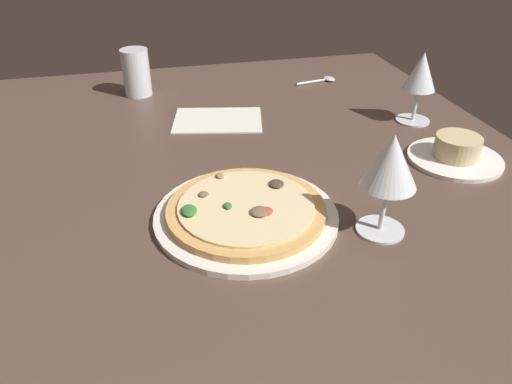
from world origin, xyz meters
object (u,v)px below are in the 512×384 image
at_px(pizza_main, 246,212).
at_px(paper_menu, 218,120).
at_px(ramekin_on_saucer, 456,152).
at_px(wine_glass_far, 390,165).
at_px(water_glass, 137,75).
at_px(spoon, 324,80).
at_px(wine_glass_near, 421,74).

height_order(pizza_main, paper_menu, pizza_main).
relative_size(ramekin_on_saucer, wine_glass_far, 1.11).
relative_size(water_glass, spoon, 0.98).
relative_size(paper_menu, spoon, 1.67).
bearing_deg(spoon, wine_glass_far, -13.46).
relative_size(wine_glass_near, paper_menu, 0.79).
height_order(water_glass, paper_menu, water_glass).
bearing_deg(wine_glass_far, paper_menu, -160.36).
height_order(pizza_main, spoon, pizza_main).
bearing_deg(wine_glass_near, water_glass, -118.25).
xyz_separation_m(water_glass, paper_menu, (0.21, 0.16, -0.05)).
distance_m(pizza_main, ramekin_on_saucer, 0.44).
bearing_deg(water_glass, ramekin_on_saucer, 48.53).
relative_size(wine_glass_far, water_glass, 1.40).
height_order(wine_glass_near, water_glass, wine_glass_near).
distance_m(ramekin_on_saucer, paper_menu, 0.50).
bearing_deg(paper_menu, ramekin_on_saucer, 66.25).
relative_size(pizza_main, paper_menu, 1.48).
distance_m(wine_glass_far, spoon, 0.69).
distance_m(pizza_main, wine_glass_far, 0.23).
bearing_deg(water_glass, paper_menu, 38.06).
relative_size(ramekin_on_saucer, paper_menu, 0.90).
bearing_deg(ramekin_on_saucer, wine_glass_far, -53.98).
height_order(ramekin_on_saucer, paper_menu, ramekin_on_saucer).
distance_m(wine_glass_far, paper_menu, 0.51).
xyz_separation_m(wine_glass_far, wine_glass_near, (-0.36, 0.26, -0.01)).
bearing_deg(wine_glass_far, water_glass, -153.93).
distance_m(ramekin_on_saucer, spoon, 0.49).
bearing_deg(paper_menu, wine_glass_near, 88.19).
bearing_deg(pizza_main, spoon, 149.23).
height_order(water_glass, spoon, water_glass).
height_order(ramekin_on_saucer, spoon, ramekin_on_saucer).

